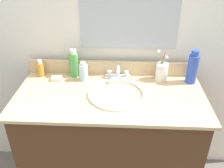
% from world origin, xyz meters
% --- Properties ---
extents(vanity_cabinet, '(1.05, 0.49, 0.79)m').
position_xyz_m(vanity_cabinet, '(0.00, 0.00, 0.40)').
color(vanity_cabinet, '#4C2D19').
rests_on(vanity_cabinet, ground_plane).
extents(countertop, '(1.10, 0.53, 0.02)m').
position_xyz_m(countertop, '(0.00, 0.00, 0.80)').
color(countertop, '#D1B284').
rests_on(countertop, vanity_cabinet).
extents(backsplash, '(1.10, 0.02, 0.09)m').
position_xyz_m(backsplash, '(0.00, 0.25, 0.85)').
color(backsplash, '#D1B284').
rests_on(backsplash, countertop).
extents(back_wall, '(2.20, 0.04, 1.30)m').
position_xyz_m(back_wall, '(0.00, 0.32, 0.65)').
color(back_wall, white).
rests_on(back_wall, ground_plane).
extents(mirror_panel, '(0.60, 0.01, 0.56)m').
position_xyz_m(mirror_panel, '(0.10, 0.29, 1.26)').
color(mirror_panel, '#B2BCC6').
extents(sink_basin, '(0.34, 0.34, 0.11)m').
position_xyz_m(sink_basin, '(0.04, 0.00, 0.78)').
color(sink_basin, white).
rests_on(sink_basin, countertop).
extents(faucet, '(0.16, 0.10, 0.08)m').
position_xyz_m(faucet, '(0.04, 0.20, 0.84)').
color(faucet, silver).
rests_on(faucet, countertop).
extents(bottle_oil_amber, '(0.04, 0.04, 0.11)m').
position_xyz_m(bottle_oil_amber, '(-0.46, 0.20, 0.86)').
color(bottle_oil_amber, gold).
rests_on(bottle_oil_amber, countertop).
extents(bottle_shampoo_blue, '(0.06, 0.06, 0.21)m').
position_xyz_m(bottle_shampoo_blue, '(0.49, 0.17, 0.91)').
color(bottle_shampoo_blue, '#2D4CB2').
rests_on(bottle_shampoo_blue, countertop).
extents(bottle_gel_clear, '(0.05, 0.05, 0.12)m').
position_xyz_m(bottle_gel_clear, '(-0.18, 0.16, 0.86)').
color(bottle_gel_clear, silver).
rests_on(bottle_gel_clear, countertop).
extents(bottle_toner_green, '(0.06, 0.06, 0.19)m').
position_xyz_m(bottle_toner_green, '(-0.24, 0.21, 0.90)').
color(bottle_toner_green, '#4C9E4C').
rests_on(bottle_toner_green, countertop).
extents(cup_white_ceramic, '(0.08, 0.08, 0.19)m').
position_xyz_m(cup_white_ceramic, '(0.31, 0.19, 0.87)').
color(cup_white_ceramic, white).
rests_on(cup_white_ceramic, countertop).
extents(soap_bar, '(0.06, 0.04, 0.02)m').
position_xyz_m(soap_bar, '(-0.35, 0.15, 0.82)').
color(soap_bar, white).
rests_on(soap_bar, countertop).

